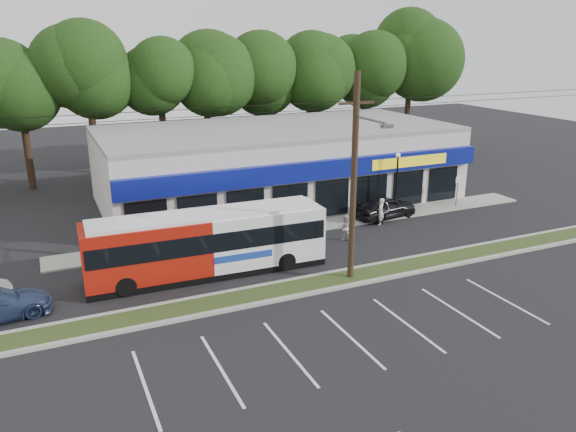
{
  "coord_description": "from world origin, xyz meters",
  "views": [
    {
      "loc": [
        -10.31,
        -21.05,
        11.43
      ],
      "look_at": [
        1.42,
        5.0,
        2.3
      ],
      "focal_mm": 35.0,
      "sensor_mm": 36.0,
      "label": 1
    }
  ],
  "objects_px": {
    "lamp_post": "(397,176)",
    "car_dark": "(385,207)",
    "utility_pole": "(352,173)",
    "metrobus": "(207,242)",
    "pedestrian_a": "(381,212)",
    "sign_post": "(458,186)",
    "pedestrian_b": "(345,227)"
  },
  "relations": [
    {
      "from": "lamp_post",
      "to": "pedestrian_b",
      "type": "xyz_separation_m",
      "value": [
        -5.47,
        -2.8,
        -1.9
      ]
    },
    {
      "from": "metrobus",
      "to": "pedestrian_b",
      "type": "bearing_deg",
      "value": 11.52
    },
    {
      "from": "utility_pole",
      "to": "pedestrian_b",
      "type": "height_order",
      "value": "utility_pole"
    },
    {
      "from": "metrobus",
      "to": "pedestrian_b",
      "type": "relative_size",
      "value": 7.83
    },
    {
      "from": "utility_pole",
      "to": "metrobus",
      "type": "bearing_deg",
      "value": 149.45
    },
    {
      "from": "lamp_post",
      "to": "pedestrian_a",
      "type": "bearing_deg",
      "value": -147.25
    },
    {
      "from": "utility_pole",
      "to": "pedestrian_b",
      "type": "bearing_deg",
      "value": 61.99
    },
    {
      "from": "car_dark",
      "to": "utility_pole",
      "type": "bearing_deg",
      "value": 127.37
    },
    {
      "from": "lamp_post",
      "to": "car_dark",
      "type": "bearing_deg",
      "value": -162.99
    },
    {
      "from": "lamp_post",
      "to": "pedestrian_b",
      "type": "distance_m",
      "value": 6.43
    },
    {
      "from": "metrobus",
      "to": "pedestrian_a",
      "type": "relative_size",
      "value": 6.92
    },
    {
      "from": "lamp_post",
      "to": "metrobus",
      "type": "distance_m",
      "value": 14.89
    },
    {
      "from": "pedestrian_a",
      "to": "lamp_post",
      "type": "bearing_deg",
      "value": 167.8
    },
    {
      "from": "sign_post",
      "to": "car_dark",
      "type": "distance_m",
      "value": 6.04
    },
    {
      "from": "lamp_post",
      "to": "car_dark",
      "type": "relative_size",
      "value": 0.97
    },
    {
      "from": "utility_pole",
      "to": "sign_post",
      "type": "relative_size",
      "value": 22.47
    },
    {
      "from": "metrobus",
      "to": "car_dark",
      "type": "distance_m",
      "value": 13.87
    },
    {
      "from": "utility_pole",
      "to": "lamp_post",
      "type": "distance_m",
      "value": 11.67
    },
    {
      "from": "lamp_post",
      "to": "pedestrian_a",
      "type": "distance_m",
      "value": 2.98
    },
    {
      "from": "metrobus",
      "to": "pedestrian_a",
      "type": "xyz_separation_m",
      "value": [
        12.22,
        3.01,
        -0.83
      ]
    },
    {
      "from": "utility_pole",
      "to": "lamp_post",
      "type": "relative_size",
      "value": 11.76
    },
    {
      "from": "metrobus",
      "to": "car_dark",
      "type": "relative_size",
      "value": 2.75
    },
    {
      "from": "utility_pole",
      "to": "lamp_post",
      "type": "xyz_separation_m",
      "value": [
        8.17,
        7.87,
        -2.74
      ]
    },
    {
      "from": "car_dark",
      "to": "pedestrian_a",
      "type": "xyz_separation_m",
      "value": [
        -1.02,
        -0.99,
        0.12
      ]
    },
    {
      "from": "car_dark",
      "to": "pedestrian_b",
      "type": "distance_m",
      "value": 5.14
    },
    {
      "from": "pedestrian_a",
      "to": "sign_post",
      "type": "bearing_deg",
      "value": 143.67
    },
    {
      "from": "metrobus",
      "to": "pedestrian_a",
      "type": "bearing_deg",
      "value": 15.65
    },
    {
      "from": "pedestrian_a",
      "to": "car_dark",
      "type": "bearing_deg",
      "value": 179.1
    },
    {
      "from": "sign_post",
      "to": "car_dark",
      "type": "xyz_separation_m",
      "value": [
        -5.98,
        -0.07,
        -0.81
      ]
    },
    {
      "from": "sign_post",
      "to": "pedestrian_a",
      "type": "relative_size",
      "value": 1.28
    },
    {
      "from": "lamp_post",
      "to": "pedestrian_a",
      "type": "height_order",
      "value": "lamp_post"
    },
    {
      "from": "pedestrian_b",
      "to": "utility_pole",
      "type": "bearing_deg",
      "value": 92.96
    }
  ]
}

